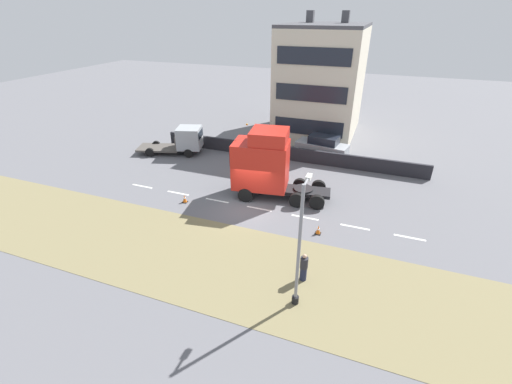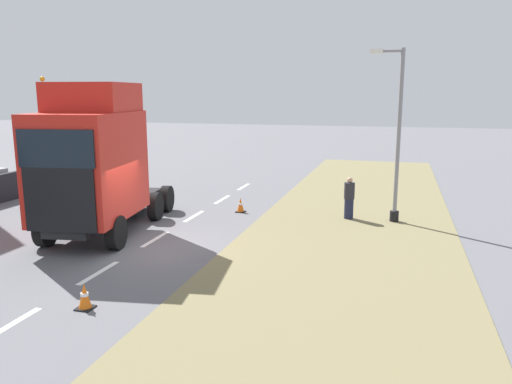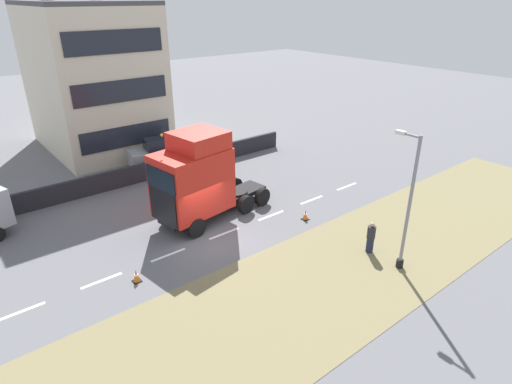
# 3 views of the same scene
# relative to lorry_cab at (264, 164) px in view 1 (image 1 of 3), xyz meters

# --- Properties ---
(ground_plane) EXTENTS (120.00, 120.00, 0.00)m
(ground_plane) POSITION_rel_lorry_cab_xyz_m (-1.92, 0.38, -2.49)
(ground_plane) COLOR slate
(ground_plane) RESTS_ON ground
(grass_verge) EXTENTS (7.00, 44.00, 0.01)m
(grass_verge) POSITION_rel_lorry_cab_xyz_m (-7.92, 0.38, -2.49)
(grass_verge) COLOR olive
(grass_verge) RESTS_ON ground
(lane_markings) EXTENTS (0.16, 21.00, 0.00)m
(lane_markings) POSITION_rel_lorry_cab_xyz_m (-1.92, -0.32, -2.49)
(lane_markings) COLOR white
(lane_markings) RESTS_ON ground
(boundary_wall) EXTENTS (0.25, 24.00, 1.22)m
(boundary_wall) POSITION_rel_lorry_cab_xyz_m (7.08, 0.38, -1.88)
(boundary_wall) COLOR #232328
(boundary_wall) RESTS_ON ground
(building_block) EXTENTS (10.79, 7.73, 11.96)m
(building_block) POSITION_rel_lorry_cab_xyz_m (15.96, -0.74, 2.94)
(building_block) COLOR beige
(building_block) RESTS_ON ground
(lorry_cab) EXTENTS (3.46, 7.11, 5.11)m
(lorry_cab) POSITION_rel_lorry_cab_xyz_m (0.00, 0.00, 0.00)
(lorry_cab) COLOR black
(lorry_cab) RESTS_ON ground
(flatbed_truck) EXTENTS (3.73, 6.34, 2.52)m
(flatbed_truck) POSITION_rel_lorry_cab_xyz_m (5.22, 9.71, -1.16)
(flatbed_truck) COLOR #999EA3
(flatbed_truck) RESTS_ON ground
(parked_car) EXTENTS (2.49, 4.87, 2.03)m
(parked_car) POSITION_rel_lorry_cab_xyz_m (8.83, -2.52, -1.50)
(parked_car) COLOR #9EA3A8
(parked_car) RESTS_ON ground
(lamp_post) EXTENTS (1.28, 0.32, 6.19)m
(lamp_post) POSITION_rel_lorry_cab_xyz_m (-9.25, -4.80, 0.35)
(lamp_post) COLOR black
(lamp_post) RESTS_ON ground
(pedestrian) EXTENTS (0.39, 0.39, 1.59)m
(pedestrian) POSITION_rel_lorry_cab_xyz_m (-7.68, -4.77, -1.72)
(pedestrian) COLOR #1E233D
(pedestrian) RESTS_ON ground
(traffic_cone_lead) EXTENTS (0.36, 0.36, 0.58)m
(traffic_cone_lead) POSITION_rel_lorry_cab_xyz_m (-2.92, 4.91, -2.21)
(traffic_cone_lead) COLOR black
(traffic_cone_lead) RESTS_ON ground
(traffic_cone_trailing) EXTENTS (0.36, 0.36, 0.58)m
(traffic_cone_trailing) POSITION_rel_lorry_cab_xyz_m (-3.43, -4.68, -2.21)
(traffic_cone_trailing) COLOR black
(traffic_cone_trailing) RESTS_ON ground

